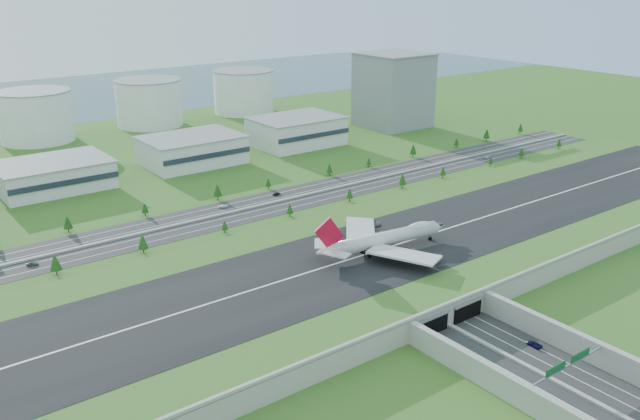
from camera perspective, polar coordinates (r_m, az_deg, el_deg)
ground at (r=270.53m, az=3.02°, el=-5.61°), size 1200.00×1200.00×0.00m
airfield_deck at (r=268.74m, az=3.04°, el=-4.82°), size 520.00×100.00×9.20m
underpass_road at (r=212.56m, az=21.00°, el=-13.55°), size 38.80×120.40×8.00m
sign_gantry_near at (r=212.59m, az=20.11°, el=-12.30°), size 38.70×0.70×9.80m
north_expressway at (r=343.01m, az=-7.21°, el=-0.16°), size 560.00×36.00×0.12m
tree_row at (r=344.03m, az=-6.67°, el=0.73°), size 501.12×48.66×8.36m
hangar_mid_a at (r=403.87m, az=-21.55°, el=2.74°), size 58.00×42.00×15.00m
hangar_mid_b at (r=432.29m, az=-10.75°, el=4.96°), size 58.00×42.00×17.00m
hangar_mid_c at (r=471.63m, az=-2.01°, el=6.63°), size 58.00×42.00×19.00m
office_tower at (r=530.90m, az=6.19°, el=9.97°), size 46.00×46.00×55.00m
fuel_tank_b at (r=520.97m, az=-22.83°, el=7.26°), size 50.00×50.00×35.00m
fuel_tank_c at (r=547.39m, az=-14.19°, el=8.72°), size 50.00×50.00×35.00m
fuel_tank_d at (r=585.08m, az=-6.45°, el=9.86°), size 50.00×50.00×35.00m
bay_water at (r=694.80m, az=-23.58°, el=8.43°), size 1200.00×260.00×0.06m
boeing_747 at (r=271.95m, az=5.40°, el=-2.42°), size 62.68×58.90×19.42m
car_0 at (r=212.39m, az=16.90°, el=-13.91°), size 2.22×4.10×1.32m
car_2 at (r=233.39m, az=17.61°, el=-10.72°), size 2.66×5.29×1.44m
car_4 at (r=303.37m, az=-23.08°, el=-4.17°), size 5.10×3.56×1.61m
car_5 at (r=366.04m, az=-3.71°, el=1.35°), size 4.31×1.97×1.37m
car_6 at (r=451.28m, az=13.95°, el=4.35°), size 6.21×3.54×1.63m
car_7 at (r=349.75m, az=-8.23°, el=0.32°), size 5.53×4.05×1.49m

